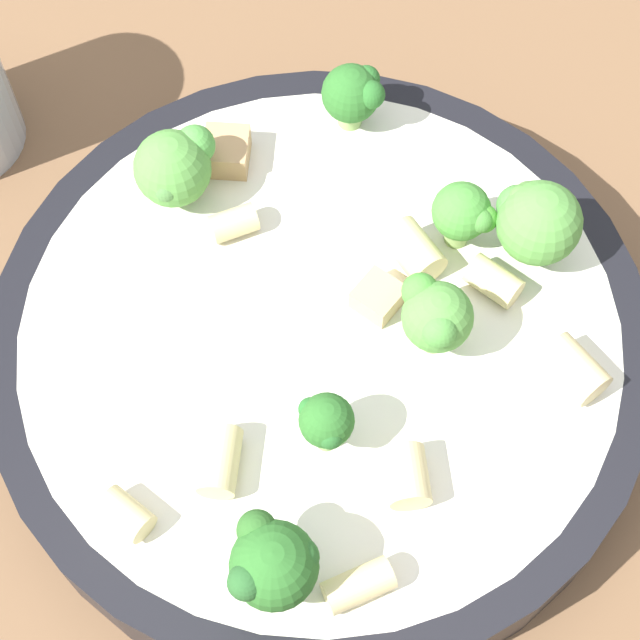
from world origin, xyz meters
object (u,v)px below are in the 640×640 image
Objects in this scene: rigatoni_7 at (233,223)px; chicken_chunk_1 at (227,151)px; rigatoni_6 at (407,476)px; chicken_chunk_0 at (378,297)px; broccoli_floret_1 at (273,563)px; broccoli_floret_6 at (464,214)px; broccoli_floret_5 at (326,422)px; broccoli_floret_4 at (176,166)px; rigatoni_4 at (414,251)px; rigatoni_2 at (494,281)px; broccoli_floret_3 at (436,316)px; rigatoni_0 at (222,462)px; pasta_bowl at (320,348)px; broccoli_floret_0 at (354,94)px; rigatoni_1 at (359,585)px; rigatoni_5 at (574,369)px; broccoli_floret_2 at (536,220)px; rigatoni_3 at (126,514)px.

rigatoni_7 and chicken_chunk_1 have the same top height.
chicken_chunk_0 is at bearing 38.88° from rigatoni_6.
broccoli_floret_1 reaches higher than broccoli_floret_6.
broccoli_floret_4 is at bearing 61.02° from broccoli_floret_5.
rigatoni_6 is (-0.11, -0.04, -0.01)m from broccoli_floret_6.
rigatoni_4 is at bearing -68.76° from rigatoni_7.
rigatoni_2 is 0.04m from rigatoni_4.
broccoli_floret_3 is 0.05m from rigatoni_4.
rigatoni_0 is (-0.15, 0.03, -0.01)m from broccoli_floret_6.
broccoli_floret_4 reaches higher than rigatoni_0.
pasta_bowl is 0.06m from broccoli_floret_3.
chicken_chunk_0 reaches higher than pasta_bowl.
broccoli_floret_0 is at bearing -8.70° from rigatoni_7.
rigatoni_7 is (-0.04, 0.11, -0.00)m from rigatoni_2.
rigatoni_1 is (-0.04, -0.04, -0.02)m from broccoli_floret_5.
rigatoni_5 is at bearing -13.07° from rigatoni_1.
broccoli_floret_6 is at bearing 110.78° from broccoli_floret_2.
broccoli_floret_5 is 1.27× the size of rigatoni_1.
rigatoni_7 is at bearing 107.75° from rigatoni_2.
rigatoni_3 is 0.18m from chicken_chunk_1.
rigatoni_3 is at bearing 100.16° from broccoli_floret_1.
broccoli_floret_4 is 1.75× the size of chicken_chunk_1.
broccoli_floret_1 is 1.79× the size of chicken_chunk_1.
broccoli_floret_5 is at bearing 93.89° from rigatoni_6.
rigatoni_3 reaches higher than pasta_bowl.
broccoli_floret_2 is 0.05m from rigatoni_4.
rigatoni_2 is at bearing -72.25° from rigatoni_7.
broccoli_floret_3 is 0.06m from rigatoni_5.
rigatoni_0 is at bearing 172.46° from chicken_chunk_0.
rigatoni_7 is (0.06, 0.09, -0.02)m from broccoli_floret_5.
broccoli_floret_1 is 1.56× the size of rigatoni_4.
chicken_chunk_0 is at bearing 130.61° from rigatoni_2.
pasta_bowl is 11.10× the size of rigatoni_4.
broccoli_floret_5 is (0.06, 0.01, -0.00)m from broccoli_floret_1.
broccoli_floret_2 is at bearing -77.88° from chicken_chunk_1.
broccoli_floret_1 is at bearing -166.44° from broccoli_floret_5.
broccoli_floret_4 is 0.04m from rigatoni_7.
chicken_chunk_1 is at bearing 58.60° from rigatoni_6.
rigatoni_0 is at bearing 155.71° from broccoli_floret_3.
chicken_chunk_0 is at bearing -13.46° from rigatoni_3.
chicken_chunk_1 is (0.05, 0.09, 0.02)m from pasta_bowl.
pasta_bowl is 0.06m from broccoli_floret_5.
broccoli_floret_4 is at bearing 74.65° from pasta_bowl.
broccoli_floret_3 is at bearing 20.93° from rigatoni_6.
pasta_bowl is 0.04m from chicken_chunk_0.
broccoli_floret_0 reaches higher than rigatoni_4.
broccoli_floret_4 is 0.17m from rigatoni_6.
broccoli_floret_4 is 0.11m from chicken_chunk_0.
rigatoni_5 is 0.16m from rigatoni_7.
rigatoni_6 is at bearing -112.32° from broccoli_floret_4.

